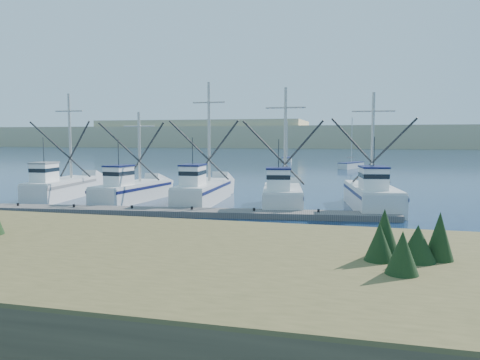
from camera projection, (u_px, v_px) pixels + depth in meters
name	position (u px, v px, depth m)	size (l,w,h in m)	color
ground	(251.00, 237.00, 23.54)	(500.00, 500.00, 0.00)	#0D1A39
floating_dock	(177.00, 212.00, 30.04)	(27.88, 1.86, 0.37)	slate
dune_ridge	(347.00, 137.00, 225.92)	(360.00, 60.00, 10.00)	tan
trawler_fleet	(211.00, 192.00, 34.70)	(27.91, 9.15, 9.25)	silver
sailboat_near	(351.00, 165.00, 74.61)	(4.05, 6.35, 8.10)	silver
sailboat_far	(287.00, 160.00, 93.67)	(2.41, 6.38, 8.10)	silver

